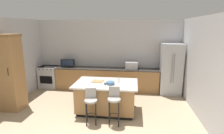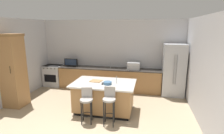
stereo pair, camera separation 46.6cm
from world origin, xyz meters
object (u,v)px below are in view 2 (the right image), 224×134
at_px(range_oven, 54,75).
at_px(fruit_bowl, 108,83).
at_px(cabinet_tower, 13,70).
at_px(tv_remote, 102,84).
at_px(refrigerator, 174,70).
at_px(tv_monitor, 71,63).
at_px(microwave, 134,66).
at_px(kitchen_island, 104,97).
at_px(bar_stool_left, 87,102).
at_px(cutting_board, 96,81).
at_px(bar_stool_right, 109,102).

bearing_deg(range_oven, fruit_bowl, -35.30).
xyz_separation_m(cabinet_tower, tv_remote, (2.93, 0.06, -0.29)).
xyz_separation_m(refrigerator, tv_monitor, (-4.14, 0.02, 0.09)).
bearing_deg(tv_remote, refrigerator, 30.52).
bearing_deg(refrigerator, tv_monitor, 179.78).
relative_size(refrigerator, microwave, 4.06).
relative_size(range_oven, microwave, 1.93).
relative_size(kitchen_island, range_oven, 2.01).
distance_m(kitchen_island, bar_stool_left, 0.80).
distance_m(microwave, fruit_bowl, 2.17).
height_order(bar_stool_left, cutting_board, bar_stool_left).
bearing_deg(refrigerator, microwave, 177.44).
xyz_separation_m(refrigerator, cutting_board, (-2.48, -1.80, -0.05)).
bearing_deg(bar_stool_left, tv_monitor, 109.49).
distance_m(microwave, cutting_board, 2.11).
bearing_deg(tv_monitor, bar_stool_left, -58.06).
relative_size(cabinet_tower, tv_remote, 13.79).
xyz_separation_m(cabinet_tower, microwave, (3.65, 2.15, -0.16)).
distance_m(bar_stool_right, cutting_board, 1.04).
bearing_deg(bar_stool_left, cutting_board, 76.29).
height_order(bar_stool_right, cutting_board, bar_stool_right).
xyz_separation_m(microwave, tv_monitor, (-2.64, -0.05, 0.02)).
relative_size(cabinet_tower, microwave, 4.89).
relative_size(bar_stool_right, fruit_bowl, 4.20).
distance_m(kitchen_island, tv_remote, 0.48).
bearing_deg(refrigerator, bar_stool_left, -133.70).
bearing_deg(range_oven, bar_stool_left, -46.84).
relative_size(tv_remote, cutting_board, 0.51).
relative_size(tv_monitor, tv_remote, 3.42).
bearing_deg(range_oven, refrigerator, -0.76).
xyz_separation_m(range_oven, cabinet_tower, (-0.14, -2.15, 0.75)).
distance_m(kitchen_island, microwave, 2.15).
distance_m(fruit_bowl, cutting_board, 0.48).
xyz_separation_m(bar_stool_left, fruit_bowl, (0.44, 0.59, 0.39)).
xyz_separation_m(kitchen_island, microwave, (0.71, 1.94, 0.58)).
bearing_deg(fruit_bowl, microwave, 75.03).
bearing_deg(microwave, kitchen_island, -110.03).
relative_size(refrigerator, range_oven, 2.10).
distance_m(refrigerator, cutting_board, 3.07).
bearing_deg(kitchen_island, tv_remote, -92.93).
xyz_separation_m(tv_monitor, cutting_board, (1.66, -1.81, -0.14)).
bearing_deg(cabinet_tower, cutting_board, 6.08).
distance_m(cabinet_tower, tv_monitor, 2.33).
bearing_deg(cabinet_tower, tv_remote, 1.26).
distance_m(kitchen_island, tv_monitor, 2.77).
bearing_deg(cutting_board, microwave, 62.33).
distance_m(microwave, tv_remote, 2.21).
bearing_deg(kitchen_island, cutting_board, 164.63).
distance_m(fruit_bowl, tv_remote, 0.16).
height_order(range_oven, cutting_board, cutting_board).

